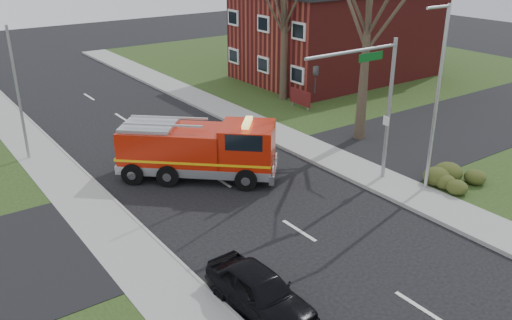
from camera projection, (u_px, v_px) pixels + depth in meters
ground at (299, 231)px, 21.68m from camera, size 120.00×120.00×0.00m
sidewalk_right at (402, 190)px, 24.98m from camera, size 2.40×80.00×0.15m
sidewalk_left at (158, 283)px, 18.31m from camera, size 2.40×80.00×0.15m
brick_building at (338, 33)px, 44.02m from camera, size 15.40×10.40×7.25m
health_center_sign at (300, 98)px, 36.38m from camera, size 0.12×2.00×1.40m
hedge_corner at (460, 173)px, 25.55m from camera, size 2.80×2.00×0.90m
bare_tree_near at (369, 8)px, 28.46m from camera, size 6.00×6.00×12.00m
bare_tree_far at (285, 7)px, 36.37m from camera, size 5.25×5.25×10.50m
traffic_signal_mast at (372, 89)px, 23.80m from camera, size 5.29×0.18×6.80m
streetlight_pole at (437, 95)px, 23.40m from camera, size 1.48×0.16×8.40m
utility_pole_far at (18, 96)px, 27.18m from camera, size 0.14×0.14×7.00m
fire_engine at (200, 151)px, 26.04m from camera, size 7.15×6.84×2.98m
parked_car_maroon at (260, 291)px, 16.83m from camera, size 1.93×4.27×1.42m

